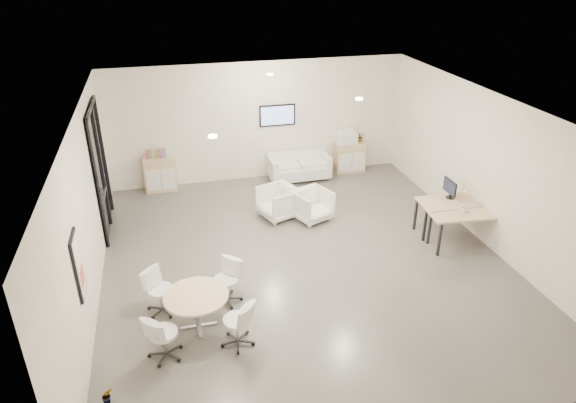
% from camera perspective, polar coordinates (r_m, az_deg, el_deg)
% --- Properties ---
extents(room_shell, '(9.60, 10.60, 4.80)m').
position_cam_1_polar(room_shell, '(9.87, 1.93, 1.26)').
color(room_shell, '#53514C').
rests_on(room_shell, ground).
extents(glass_door, '(0.09, 1.90, 2.85)m').
position_cam_1_polar(glass_door, '(11.96, -20.18, 3.70)').
color(glass_door, black).
rests_on(glass_door, room_shell).
extents(artwork, '(0.05, 0.54, 1.04)m').
position_cam_1_polar(artwork, '(8.28, -22.28, -6.62)').
color(artwork, black).
rests_on(artwork, room_shell).
extents(wall_tv, '(0.98, 0.06, 0.58)m').
position_cam_1_polar(wall_tv, '(13.98, -1.20, 9.56)').
color(wall_tv, black).
rests_on(wall_tv, room_shell).
extents(ceiling_spots, '(3.14, 4.14, 0.03)m').
position_cam_1_polar(ceiling_spots, '(10.04, -0.39, 11.31)').
color(ceiling_spots, '#FFEAC6').
rests_on(ceiling_spots, room_shell).
extents(sideboard_left, '(0.82, 0.43, 0.93)m').
position_cam_1_polar(sideboard_left, '(13.90, -13.99, 2.99)').
color(sideboard_left, tan).
rests_on(sideboard_left, room_shell).
extents(sideboard_right, '(0.86, 0.42, 0.86)m').
position_cam_1_polar(sideboard_right, '(14.82, 6.85, 4.95)').
color(sideboard_right, tan).
rests_on(sideboard_right, room_shell).
extents(books, '(0.48, 0.14, 0.22)m').
position_cam_1_polar(books, '(13.69, -14.42, 5.19)').
color(books, red).
rests_on(books, sideboard_left).
extents(printer, '(0.53, 0.45, 0.37)m').
position_cam_1_polar(printer, '(14.57, 6.53, 7.13)').
color(printer, white).
rests_on(printer, sideboard_right).
extents(loveseat, '(1.67, 0.86, 0.62)m').
position_cam_1_polar(loveseat, '(14.22, 1.17, 3.81)').
color(loveseat, silver).
rests_on(loveseat, room_shell).
extents(blue_rug, '(1.34, 0.90, 0.01)m').
position_cam_1_polar(blue_rug, '(12.80, -0.22, -0.49)').
color(blue_rug, '#2D478C').
rests_on(blue_rug, room_shell).
extents(armchair_left, '(0.99, 1.02, 0.83)m').
position_cam_1_polar(armchair_left, '(12.13, -1.11, 0.07)').
color(armchair_left, silver).
rests_on(armchair_left, room_shell).
extents(armchair_right, '(0.99, 0.97, 0.80)m').
position_cam_1_polar(armchair_right, '(12.03, 2.73, -0.27)').
color(armchair_right, silver).
rests_on(armchair_right, room_shell).
extents(desk_rear, '(1.54, 0.79, 0.79)m').
position_cam_1_polar(desk_rear, '(11.89, 17.88, -0.26)').
color(desk_rear, tan).
rests_on(desk_rear, room_shell).
extents(desk_front, '(1.54, 0.87, 0.77)m').
position_cam_1_polar(desk_front, '(11.50, 18.88, -1.48)').
color(desk_front, tan).
rests_on(desk_front, room_shell).
extents(monitor, '(0.20, 0.50, 0.44)m').
position_cam_1_polar(monitor, '(11.85, 17.56, 1.40)').
color(monitor, black).
rests_on(monitor, desk_rear).
extents(round_table, '(1.08, 1.08, 0.66)m').
position_cam_1_polar(round_table, '(8.76, -10.15, -10.65)').
color(round_table, tan).
rests_on(round_table, room_shell).
extents(meeting_chairs, '(1.98, 1.98, 0.82)m').
position_cam_1_polar(meeting_chairs, '(8.86, -10.07, -11.47)').
color(meeting_chairs, white).
rests_on(meeting_chairs, room_shell).
extents(plant_cabinet, '(0.28, 0.30, 0.21)m').
position_cam_1_polar(plant_cabinet, '(14.76, 8.01, 7.03)').
color(plant_cabinet, '#3F7F3F').
rests_on(plant_cabinet, sideboard_right).
extents(plant_floor, '(0.18, 0.29, 0.12)m').
position_cam_1_polar(plant_floor, '(8.16, -19.37, -20.05)').
color(plant_floor, '#3F7F3F').
rests_on(plant_floor, room_shell).
extents(cup, '(0.16, 0.15, 0.13)m').
position_cam_1_polar(cup, '(11.45, 19.04, -0.81)').
color(cup, white).
rests_on(cup, desk_front).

